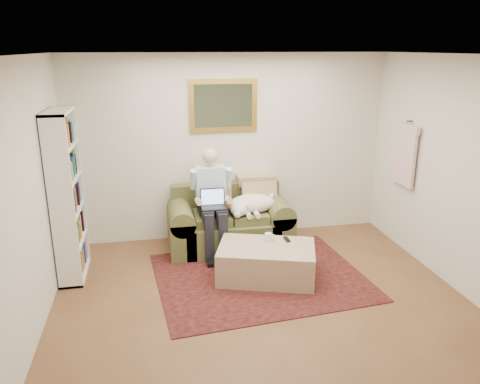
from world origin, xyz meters
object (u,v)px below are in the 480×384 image
object	(u,v)px
sleeping_dog	(252,204)
bookshelf	(67,196)
ottoman	(266,262)
seated_man	(213,203)
sofa	(229,227)
laptop	(213,202)
coffee_mug	(268,237)

from	to	relation	value
sleeping_dog	bookshelf	size ratio (longest dim) A/B	0.34
sleeping_dog	ottoman	size ratio (longest dim) A/B	0.61
seated_man	ottoman	world-z (taller)	seated_man
seated_man	sofa	bearing A→B (deg)	31.45
seated_man	bookshelf	distance (m)	1.81
sofa	ottoman	bearing A→B (deg)	-75.08
bookshelf	sofa	bearing A→B (deg)	12.49
laptop	sofa	bearing A→B (deg)	41.02
sofa	bookshelf	bearing A→B (deg)	-167.51
seated_man	ottoman	distance (m)	1.12
coffee_mug	sleeping_dog	bearing A→B (deg)	92.37
ottoman	seated_man	bearing A→B (deg)	121.09
sleeping_dog	bookshelf	bearing A→B (deg)	-171.11
sleeping_dog	bookshelf	world-z (taller)	bookshelf
ottoman	bookshelf	distance (m)	2.48
sleeping_dog	bookshelf	distance (m)	2.36
seated_man	laptop	size ratio (longest dim) A/B	4.33
sofa	bookshelf	xyz separation A→B (m)	(-2.01, -0.45, 0.71)
sofa	coffee_mug	size ratio (longest dim) A/B	16.63
ottoman	coffee_mug	xyz separation A→B (m)	(0.06, 0.16, 0.26)
laptop	coffee_mug	world-z (taller)	laptop
seated_man	coffee_mug	distance (m)	0.94
seated_man	laptop	distance (m)	0.07
bookshelf	laptop	bearing A→B (deg)	7.38
sofa	seated_man	xyz separation A→B (m)	(-0.25, -0.15, 0.41)
sofa	seated_man	bearing A→B (deg)	-148.55
sleeping_dog	ottoman	xyz separation A→B (m)	(-0.03, -0.93, -0.43)
seated_man	sleeping_dog	xyz separation A→B (m)	(0.55, 0.07, -0.06)
bookshelf	ottoman	bearing A→B (deg)	-14.02
coffee_mug	sofa	bearing A→B (deg)	111.11
coffee_mug	bookshelf	bearing A→B (deg)	170.05
sofa	laptop	xyz separation A→B (m)	(-0.25, -0.22, 0.45)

